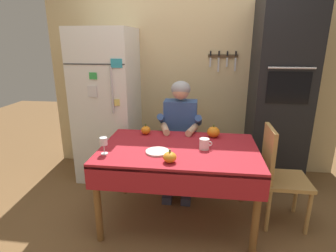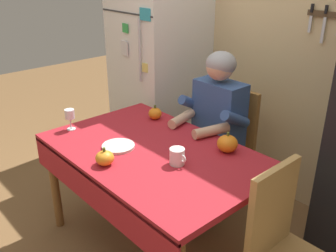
{
  "view_description": "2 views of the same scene",
  "coord_description": "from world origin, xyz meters",
  "px_view_note": "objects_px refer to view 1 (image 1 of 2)",
  "views": [
    {
      "loc": [
        0.19,
        -2.17,
        1.65
      ],
      "look_at": [
        -0.11,
        0.19,
        0.91
      ],
      "focal_mm": 29.17,
      "sensor_mm": 36.0,
      "label": 1
    },
    {
      "loc": [
        1.59,
        -1.2,
        1.81
      ],
      "look_at": [
        0.0,
        0.21,
        0.87
      ],
      "focal_mm": 40.2,
      "sensor_mm": 36.0,
      "label": 2
    }
  ],
  "objects_px": {
    "chair_behind_person": "(181,141)",
    "wine_glass": "(104,142)",
    "wall_oven": "(279,97)",
    "serving_tray": "(157,152)",
    "dining_table": "(179,157)",
    "pumpkin_large": "(213,132)",
    "chair_right_side": "(278,172)",
    "seated_person": "(180,128)",
    "pumpkin_small": "(146,130)",
    "refrigerator": "(108,105)",
    "pumpkin_medium": "(170,157)",
    "coffee_mug": "(204,144)"
  },
  "relations": [
    {
      "from": "wine_glass",
      "to": "serving_tray",
      "type": "relative_size",
      "value": 0.72
    },
    {
      "from": "chair_behind_person",
      "to": "serving_tray",
      "type": "distance_m",
      "value": 0.95
    },
    {
      "from": "refrigerator",
      "to": "wine_glass",
      "type": "bearing_deg",
      "value": -72.71
    },
    {
      "from": "seated_person",
      "to": "coffee_mug",
      "type": "distance_m",
      "value": 0.65
    },
    {
      "from": "wall_oven",
      "to": "serving_tray",
      "type": "distance_m",
      "value": 1.64
    },
    {
      "from": "chair_behind_person",
      "to": "dining_table",
      "type": "bearing_deg",
      "value": -87.02
    },
    {
      "from": "dining_table",
      "to": "pumpkin_large",
      "type": "bearing_deg",
      "value": 47.34
    },
    {
      "from": "wine_glass",
      "to": "pumpkin_small",
      "type": "height_order",
      "value": "wine_glass"
    },
    {
      "from": "chair_right_side",
      "to": "pumpkin_large",
      "type": "distance_m",
      "value": 0.69
    },
    {
      "from": "chair_behind_person",
      "to": "pumpkin_small",
      "type": "xyz_separation_m",
      "value": [
        -0.33,
        -0.45,
        0.27
      ]
    },
    {
      "from": "refrigerator",
      "to": "pumpkin_small",
      "type": "xyz_separation_m",
      "value": [
        0.58,
        -0.54,
        -0.12
      ]
    },
    {
      "from": "dining_table",
      "to": "wine_glass",
      "type": "height_order",
      "value": "wine_glass"
    },
    {
      "from": "refrigerator",
      "to": "pumpkin_large",
      "type": "distance_m",
      "value": 1.38
    },
    {
      "from": "chair_behind_person",
      "to": "wine_glass",
      "type": "distance_m",
      "value": 1.2
    },
    {
      "from": "refrigerator",
      "to": "chair_behind_person",
      "type": "xyz_separation_m",
      "value": [
        0.91,
        -0.09,
        -0.39
      ]
    },
    {
      "from": "chair_right_side",
      "to": "serving_tray",
      "type": "relative_size",
      "value": 4.57
    },
    {
      "from": "refrigerator",
      "to": "pumpkin_medium",
      "type": "relative_size",
      "value": 16.91
    },
    {
      "from": "refrigerator",
      "to": "chair_behind_person",
      "type": "distance_m",
      "value": 0.99
    },
    {
      "from": "wine_glass",
      "to": "coffee_mug",
      "type": "bearing_deg",
      "value": 14.4
    },
    {
      "from": "wall_oven",
      "to": "serving_tray",
      "type": "bearing_deg",
      "value": -139.45
    },
    {
      "from": "coffee_mug",
      "to": "serving_tray",
      "type": "height_order",
      "value": "coffee_mug"
    },
    {
      "from": "seated_person",
      "to": "pumpkin_large",
      "type": "distance_m",
      "value": 0.45
    },
    {
      "from": "pumpkin_large",
      "to": "pumpkin_medium",
      "type": "relative_size",
      "value": 1.19
    },
    {
      "from": "seated_person",
      "to": "pumpkin_small",
      "type": "height_order",
      "value": "seated_person"
    },
    {
      "from": "pumpkin_medium",
      "to": "pumpkin_small",
      "type": "bearing_deg",
      "value": 116.72
    },
    {
      "from": "seated_person",
      "to": "pumpkin_small",
      "type": "distance_m",
      "value": 0.42
    },
    {
      "from": "wall_oven",
      "to": "serving_tray",
      "type": "height_order",
      "value": "wall_oven"
    },
    {
      "from": "wine_glass",
      "to": "pumpkin_large",
      "type": "bearing_deg",
      "value": 30.59
    },
    {
      "from": "chair_behind_person",
      "to": "chair_right_side",
      "type": "xyz_separation_m",
      "value": [
        0.94,
        -0.69,
        0.0
      ]
    },
    {
      "from": "wine_glass",
      "to": "pumpkin_small",
      "type": "xyz_separation_m",
      "value": [
        0.24,
        0.55,
        -0.06
      ]
    },
    {
      "from": "dining_table",
      "to": "pumpkin_large",
      "type": "relative_size",
      "value": 11.06
    },
    {
      "from": "chair_behind_person",
      "to": "pumpkin_large",
      "type": "xyz_separation_m",
      "value": [
        0.35,
        -0.45,
        0.28
      ]
    },
    {
      "from": "seated_person",
      "to": "pumpkin_small",
      "type": "relative_size",
      "value": 11.69
    },
    {
      "from": "seated_person",
      "to": "chair_right_side",
      "type": "xyz_separation_m",
      "value": [
        0.94,
        -0.5,
        -0.23
      ]
    },
    {
      "from": "wall_oven",
      "to": "serving_tray",
      "type": "relative_size",
      "value": 10.32
    },
    {
      "from": "chair_behind_person",
      "to": "coffee_mug",
      "type": "bearing_deg",
      "value": -71.21
    },
    {
      "from": "dining_table",
      "to": "chair_behind_person",
      "type": "xyz_separation_m",
      "value": [
        -0.04,
        0.79,
        -0.14
      ]
    },
    {
      "from": "pumpkin_large",
      "to": "pumpkin_small",
      "type": "bearing_deg",
      "value": 179.76
    },
    {
      "from": "pumpkin_medium",
      "to": "pumpkin_small",
      "type": "height_order",
      "value": "same"
    },
    {
      "from": "pumpkin_medium",
      "to": "dining_table",
      "type": "bearing_deg",
      "value": 81.71
    },
    {
      "from": "dining_table",
      "to": "wine_glass",
      "type": "distance_m",
      "value": 0.67
    },
    {
      "from": "seated_person",
      "to": "chair_right_side",
      "type": "bearing_deg",
      "value": -27.91
    },
    {
      "from": "wall_oven",
      "to": "wine_glass",
      "type": "bearing_deg",
      "value": -145.79
    },
    {
      "from": "pumpkin_large",
      "to": "serving_tray",
      "type": "xyz_separation_m",
      "value": [
        -0.48,
        -0.46,
        -0.04
      ]
    },
    {
      "from": "pumpkin_large",
      "to": "seated_person",
      "type": "bearing_deg",
      "value": 143.42
    },
    {
      "from": "chair_behind_person",
      "to": "wine_glass",
      "type": "relative_size",
      "value": 6.37
    },
    {
      "from": "wall_oven",
      "to": "chair_behind_person",
      "type": "height_order",
      "value": "wall_oven"
    },
    {
      "from": "chair_right_side",
      "to": "pumpkin_medium",
      "type": "xyz_separation_m",
      "value": [
        -0.94,
        -0.41,
        0.27
      ]
    },
    {
      "from": "pumpkin_medium",
      "to": "pumpkin_small",
      "type": "distance_m",
      "value": 0.72
    },
    {
      "from": "coffee_mug",
      "to": "pumpkin_large",
      "type": "height_order",
      "value": "pumpkin_large"
    }
  ]
}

